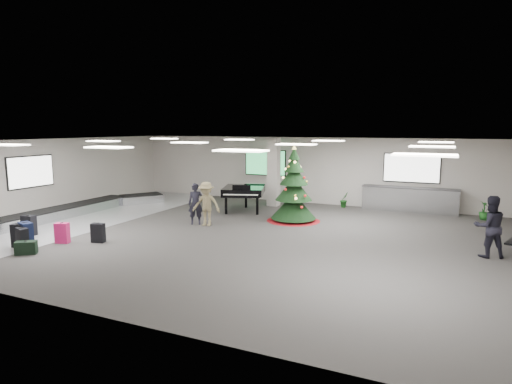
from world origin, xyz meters
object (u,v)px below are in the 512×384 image
at_px(traveler_a, 196,204).
at_px(christmas_tree, 294,195).
at_px(potted_plant_right, 485,211).
at_px(grand_piano, 244,191).
at_px(traveler_bench, 490,227).
at_px(service_counter, 409,199).
at_px(baggage_carousel, 72,211).
at_px(pink_suitcase, 62,233).
at_px(potted_plant_left, 344,200).
at_px(traveler_b, 206,204).

bearing_deg(traveler_a, christmas_tree, 2.04).
bearing_deg(potted_plant_right, grand_piano, -166.61).
bearing_deg(traveler_bench, service_counter, -85.47).
bearing_deg(traveler_bench, grand_piano, -37.97).
distance_m(baggage_carousel, christmas_tree, 9.31).
bearing_deg(pink_suitcase, potted_plant_right, 19.20).
distance_m(traveler_bench, potted_plant_left, 8.11).
xyz_separation_m(potted_plant_left, potted_plant_right, (5.74, -0.43, 0.01)).
relative_size(christmas_tree, potted_plant_right, 4.05).
height_order(christmas_tree, grand_piano, christmas_tree).
bearing_deg(potted_plant_left, traveler_a, -127.19).
height_order(traveler_bench, potted_plant_right, traveler_bench).
relative_size(traveler_b, traveler_bench, 0.94).
height_order(grand_piano, potted_plant_right, grand_piano).
bearing_deg(pink_suitcase, service_counter, 28.30).
relative_size(traveler_bench, potted_plant_right, 2.37).
bearing_deg(christmas_tree, traveler_bench, -18.84).
bearing_deg(traveler_b, christmas_tree, 28.68).
xyz_separation_m(service_counter, traveler_bench, (2.63, -6.12, 0.34)).
relative_size(service_counter, pink_suitcase, 6.00).
xyz_separation_m(pink_suitcase, potted_plant_right, (12.61, 9.43, 0.05)).
bearing_deg(grand_piano, traveler_b, -109.41).
relative_size(pink_suitcase, potted_plant_left, 0.93).
bearing_deg(service_counter, potted_plant_right, -11.32).
xyz_separation_m(baggage_carousel, traveler_b, (6.10, 0.74, 0.62)).
bearing_deg(grand_piano, traveler_bench, -37.76).
bearing_deg(christmas_tree, grand_piano, 159.76).
relative_size(traveler_b, potted_plant_left, 2.30).
height_order(pink_suitcase, traveler_bench, traveler_bench).
bearing_deg(potted_plant_right, traveler_b, -150.72).
xyz_separation_m(baggage_carousel, grand_piano, (6.14, 3.87, 0.69)).
height_order(christmas_tree, traveler_a, christmas_tree).
distance_m(service_counter, pink_suitcase, 13.94).
height_order(baggage_carousel, service_counter, service_counter).
height_order(christmas_tree, potted_plant_right, christmas_tree).
xyz_separation_m(christmas_tree, traveler_a, (-3.20, -2.10, -0.25)).
bearing_deg(grand_piano, pink_suitcase, -131.34).
bearing_deg(traveler_bench, pink_suitcase, -1.23).
relative_size(potted_plant_left, potted_plant_right, 0.97).
xyz_separation_m(christmas_tree, potted_plant_right, (6.93, 3.27, -0.66)).
relative_size(christmas_tree, grand_piano, 1.15).
xyz_separation_m(baggage_carousel, potted_plant_left, (10.01, 6.58, 0.15)).
height_order(service_counter, grand_piano, grand_piano).
relative_size(christmas_tree, traveler_b, 1.82).
height_order(service_counter, potted_plant_left, service_counter).
bearing_deg(grand_piano, baggage_carousel, -166.34).
distance_m(grand_piano, traveler_a, 3.13).
relative_size(service_counter, potted_plant_left, 5.60).
relative_size(grand_piano, potted_plant_left, 3.63).
relative_size(service_counter, traveler_bench, 2.28).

